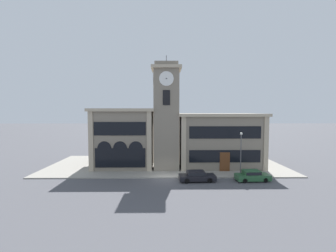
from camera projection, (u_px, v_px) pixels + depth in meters
ground_plane at (167, 179)px, 30.23m from camera, size 300.00×300.00×0.00m
sidewalk_kerb at (166, 165)px, 37.84m from camera, size 38.42×15.25×0.15m
clock_tower at (166, 116)px, 34.92m from camera, size 4.51×4.51×17.65m
town_hall_left_wing at (126, 137)px, 38.09m from camera, size 10.02×10.65×9.51m
town_hall_right_wing at (217, 139)px, 38.29m from camera, size 13.70×10.65×8.72m
parked_car_near at (197, 176)px, 29.05m from camera, size 4.75×2.08×1.33m
parked_car_mid at (252, 175)px, 29.13m from camera, size 4.41×1.94×1.42m
street_lamp at (241, 148)px, 30.75m from camera, size 0.36×0.36×6.04m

